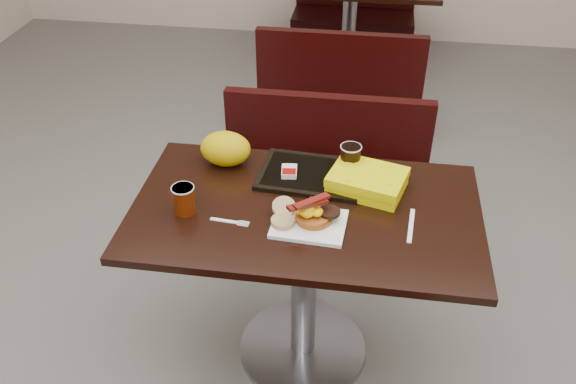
# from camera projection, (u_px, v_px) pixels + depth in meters

# --- Properties ---
(floor) EXTENTS (6.00, 7.00, 0.01)m
(floor) POSITION_uv_depth(u_px,v_px,m) (303.00, 350.00, 2.52)
(floor) COLOR gray
(floor) RESTS_ON ground
(table_near) EXTENTS (1.20, 0.70, 0.75)m
(table_near) POSITION_uv_depth(u_px,v_px,m) (304.00, 286.00, 2.29)
(table_near) COLOR black
(table_near) RESTS_ON floor
(bench_near_n) EXTENTS (1.00, 0.46, 0.72)m
(bench_near_n) POSITION_uv_depth(u_px,v_px,m) (322.00, 184.00, 2.86)
(bench_near_n) COLOR black
(bench_near_n) RESTS_ON floor
(table_far) EXTENTS (1.20, 0.70, 0.75)m
(table_far) POSITION_uv_depth(u_px,v_px,m) (348.00, 33.00, 4.37)
(table_far) COLOR black
(table_far) RESTS_ON floor
(bench_far_s) EXTENTS (1.00, 0.46, 0.72)m
(bench_far_s) POSITION_uv_depth(u_px,v_px,m) (341.00, 76.00, 3.82)
(bench_far_s) COLOR black
(bench_far_s) RESTS_ON floor
(bench_far_n) EXTENTS (1.00, 0.46, 0.72)m
(bench_far_n) POSITION_uv_depth(u_px,v_px,m) (354.00, 3.00, 4.94)
(bench_far_n) COLOR black
(bench_far_n) RESTS_ON floor
(platter) EXTENTS (0.25, 0.20, 0.01)m
(platter) POSITION_uv_depth(u_px,v_px,m) (309.00, 224.00, 1.99)
(platter) COLOR white
(platter) RESTS_ON table_near
(pancake_stack) EXTENTS (0.13, 0.13, 0.02)m
(pancake_stack) POSITION_uv_depth(u_px,v_px,m) (314.00, 217.00, 1.99)
(pancake_stack) COLOR #A74E1B
(pancake_stack) RESTS_ON platter
(sausage_patty) EXTENTS (0.08, 0.08, 0.01)m
(sausage_patty) POSITION_uv_depth(u_px,v_px,m) (330.00, 212.00, 1.98)
(sausage_patty) COLOR black
(sausage_patty) RESTS_ON pancake_stack
(scrambled_eggs) EXTENTS (0.10, 0.09, 0.04)m
(scrambled_eggs) POSITION_uv_depth(u_px,v_px,m) (307.00, 210.00, 1.97)
(scrambled_eggs) COLOR yellow
(scrambled_eggs) RESTS_ON pancake_stack
(bacon_strips) EXTENTS (0.16, 0.14, 0.01)m
(bacon_strips) POSITION_uv_depth(u_px,v_px,m) (308.00, 204.00, 1.94)
(bacon_strips) COLOR #410504
(bacon_strips) RESTS_ON scrambled_eggs
(muffin_bottom) EXTENTS (0.10, 0.10, 0.02)m
(muffin_bottom) POSITION_uv_depth(u_px,v_px,m) (283.00, 221.00, 1.98)
(muffin_bottom) COLOR tan
(muffin_bottom) RESTS_ON platter
(muffin_top) EXTENTS (0.10, 0.10, 0.05)m
(muffin_top) POSITION_uv_depth(u_px,v_px,m) (284.00, 207.00, 2.02)
(muffin_top) COLOR tan
(muffin_top) RESTS_ON platter
(coffee_cup_near) EXTENTS (0.09, 0.09, 0.10)m
(coffee_cup_near) POSITION_uv_depth(u_px,v_px,m) (184.00, 200.00, 2.03)
(coffee_cup_near) COLOR #802904
(coffee_cup_near) RESTS_ON table_near
(fork) EXTENTS (0.14, 0.04, 0.00)m
(fork) POSITION_uv_depth(u_px,v_px,m) (224.00, 221.00, 2.01)
(fork) COLOR white
(fork) RESTS_ON table_near
(knife) EXTENTS (0.03, 0.18, 0.00)m
(knife) POSITION_uv_depth(u_px,v_px,m) (411.00, 226.00, 1.99)
(knife) COLOR white
(knife) RESTS_ON table_near
(condiment_syrup) EXTENTS (0.05, 0.05, 0.01)m
(condiment_syrup) POSITION_uv_depth(u_px,v_px,m) (290.00, 190.00, 2.15)
(condiment_syrup) COLOR #BC4D08
(condiment_syrup) RESTS_ON table_near
(condiment_ketchup) EXTENTS (0.04, 0.04, 0.01)m
(condiment_ketchup) POSITION_uv_depth(u_px,v_px,m) (315.00, 199.00, 2.11)
(condiment_ketchup) COLOR #8C0504
(condiment_ketchup) RESTS_ON table_near
(tray) EXTENTS (0.40, 0.30, 0.02)m
(tray) POSITION_uv_depth(u_px,v_px,m) (311.00, 175.00, 2.22)
(tray) COLOR black
(tray) RESTS_ON table_near
(hashbrown_sleeve_left) EXTENTS (0.06, 0.08, 0.02)m
(hashbrown_sleeve_left) POSITION_uv_depth(u_px,v_px,m) (289.00, 171.00, 2.21)
(hashbrown_sleeve_left) COLOR silver
(hashbrown_sleeve_left) RESTS_ON tray
(coffee_cup_far) EXTENTS (0.09, 0.09, 0.10)m
(coffee_cup_far) POSITION_uv_depth(u_px,v_px,m) (350.00, 158.00, 2.20)
(coffee_cup_far) COLOR black
(coffee_cup_far) RESTS_ON tray
(clamshell) EXTENTS (0.30, 0.26, 0.07)m
(clamshell) POSITION_uv_depth(u_px,v_px,m) (367.00, 181.00, 2.14)
(clamshell) COLOR #DCD403
(clamshell) RESTS_ON table_near
(paper_bag) EXTENTS (0.23, 0.21, 0.13)m
(paper_bag) POSITION_uv_depth(u_px,v_px,m) (226.00, 149.00, 2.26)
(paper_bag) COLOR #D2B407
(paper_bag) RESTS_ON table_near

